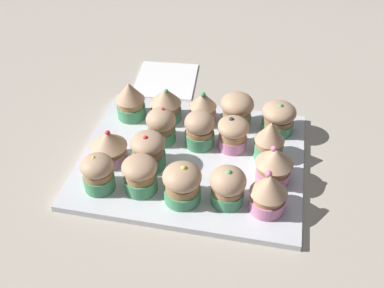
# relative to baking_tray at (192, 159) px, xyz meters

# --- Properties ---
(ground_plane) EXTENTS (1.80, 1.80, 0.03)m
(ground_plane) POSITION_rel_baking_tray_xyz_m (0.00, 0.00, -0.02)
(ground_plane) COLOR #B2A899
(baking_tray) EXTENTS (0.33, 0.40, 0.01)m
(baking_tray) POSITION_rel_baking_tray_xyz_m (0.00, 0.00, 0.00)
(baking_tray) COLOR silver
(baking_tray) RESTS_ON ground_plane
(cupcake_0) EXTENTS (0.06, 0.06, 0.08)m
(cupcake_0) POSITION_rel_baking_tray_xyz_m (-0.10, -0.14, 0.04)
(cupcake_0) COLOR pink
(cupcake_0) RESTS_ON baking_tray
(cupcake_1) EXTENTS (0.06, 0.06, 0.07)m
(cupcake_1) POSITION_rel_baking_tray_xyz_m (-0.03, -0.15, 0.04)
(cupcake_1) COLOR pink
(cupcake_1) RESTS_ON baking_tray
(cupcake_2) EXTENTS (0.05, 0.05, 0.08)m
(cupcake_2) POSITION_rel_baking_tray_xyz_m (0.03, -0.14, 0.04)
(cupcake_2) COLOR #4C9E6B
(cupcake_2) RESTS_ON baking_tray
(cupcake_3) EXTENTS (0.07, 0.07, 0.06)m
(cupcake_3) POSITION_rel_baking_tray_xyz_m (0.11, -0.15, 0.04)
(cupcake_3) COLOR #4C9E6B
(cupcake_3) RESTS_ON baking_tray
(cupcake_4) EXTENTS (0.06, 0.06, 0.07)m
(cupcake_4) POSITION_rel_baking_tray_xyz_m (-0.10, -0.08, 0.04)
(cupcake_4) COLOR #4C9E6B
(cupcake_4) RESTS_ON baking_tray
(cupcake_5) EXTENTS (0.06, 0.06, 0.07)m
(cupcake_5) POSITION_rel_baking_tray_xyz_m (0.04, -0.07, 0.04)
(cupcake_5) COLOR pink
(cupcake_5) RESTS_ON baking_tray
(cupcake_6) EXTENTS (0.06, 0.06, 0.07)m
(cupcake_6) POSITION_rel_baking_tray_xyz_m (0.11, -0.07, 0.04)
(cupcake_6) COLOR #4C9E6B
(cupcake_6) RESTS_ON baking_tray
(cupcake_7) EXTENTS (0.06, 0.06, 0.07)m
(cupcake_7) POSITION_rel_baking_tray_xyz_m (-0.11, -0.01, 0.04)
(cupcake_7) COLOR #4C9E6B
(cupcake_7) RESTS_ON baking_tray
(cupcake_8) EXTENTS (0.06, 0.06, 0.07)m
(cupcake_8) POSITION_rel_baking_tray_xyz_m (0.04, -0.01, 0.04)
(cupcake_8) COLOR #4C9E6B
(cupcake_8) RESTS_ON baking_tray
(cupcake_9) EXTENTS (0.05, 0.05, 0.07)m
(cupcake_9) POSITION_rel_baking_tray_xyz_m (0.11, -0.00, 0.04)
(cupcake_9) COLOR pink
(cupcake_9) RESTS_ON baking_tray
(cupcake_10) EXTENTS (0.06, 0.06, 0.07)m
(cupcake_10) POSITION_rel_baking_tray_xyz_m (-0.10, 0.07, 0.04)
(cupcake_10) COLOR #4C9E6B
(cupcake_10) RESTS_ON baking_tray
(cupcake_11) EXTENTS (0.06, 0.06, 0.07)m
(cupcake_11) POSITION_rel_baking_tray_xyz_m (-0.04, 0.07, 0.04)
(cupcake_11) COLOR #4C9E6B
(cupcake_11) RESTS_ON baking_tray
(cupcake_12) EXTENTS (0.06, 0.06, 0.07)m
(cupcake_12) POSITION_rel_baking_tray_xyz_m (0.04, 0.07, 0.04)
(cupcake_12) COLOR #4C9E6B
(cupcake_12) RESTS_ON baking_tray
(cupcake_13) EXTENTS (0.06, 0.06, 0.07)m
(cupcake_13) POSITION_rel_baking_tray_xyz_m (0.10, 0.07, 0.04)
(cupcake_13) COLOR #4C9E6B
(cupcake_13) RESTS_ON baking_tray
(cupcake_14) EXTENTS (0.06, 0.06, 0.07)m
(cupcake_14) POSITION_rel_baking_tray_xyz_m (-0.11, 0.14, 0.04)
(cupcake_14) COLOR #4C9E6B
(cupcake_14) RESTS_ON baking_tray
(cupcake_15) EXTENTS (0.07, 0.07, 0.07)m
(cupcake_15) POSITION_rel_baking_tray_xyz_m (-0.04, 0.14, 0.04)
(cupcake_15) COLOR pink
(cupcake_15) RESTS_ON baking_tray
(cupcake_16) EXTENTS (0.06, 0.06, 0.08)m
(cupcake_16) POSITION_rel_baking_tray_xyz_m (0.10, 0.14, 0.05)
(cupcake_16) COLOR #4C9E6B
(cupcake_16) RESTS_ON baking_tray
(napkin) EXTENTS (0.16, 0.15, 0.01)m
(napkin) POSITION_rel_baking_tray_xyz_m (0.26, 0.11, -0.00)
(napkin) COLOR white
(napkin) RESTS_ON ground_plane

